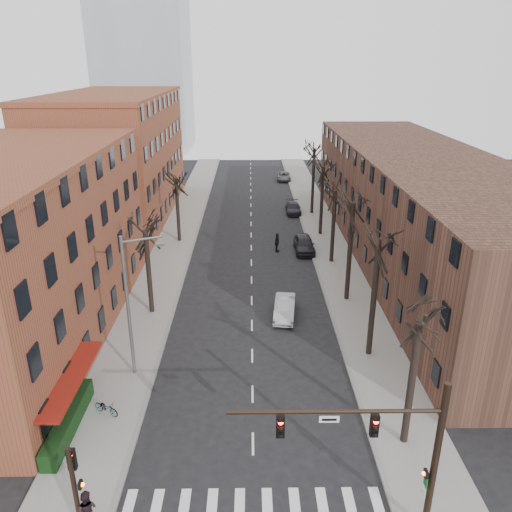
{
  "coord_description": "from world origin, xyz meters",
  "views": [
    {
      "loc": [
        -0.08,
        -15.84,
        18.02
      ],
      "look_at": [
        0.34,
        19.6,
        4.0
      ],
      "focal_mm": 35.0,
      "sensor_mm": 36.0,
      "label": 1
    }
  ],
  "objects_px": {
    "parked_car_near": "(304,244)",
    "bicycle": "(106,407)",
    "silver_sedan": "(285,308)",
    "parked_car_mid": "(293,208)"
  },
  "relations": [
    {
      "from": "bicycle",
      "to": "silver_sedan",
      "type": "bearing_deg",
      "value": -14.95
    },
    {
      "from": "parked_car_near",
      "to": "silver_sedan",
      "type": "bearing_deg",
      "value": -102.29
    },
    {
      "from": "parked_car_mid",
      "to": "bicycle",
      "type": "xyz_separation_m",
      "value": [
        -13.19,
        -38.16,
        -0.08
      ]
    },
    {
      "from": "parked_car_near",
      "to": "parked_car_mid",
      "type": "bearing_deg",
      "value": 89.52
    },
    {
      "from": "silver_sedan",
      "to": "parked_car_mid",
      "type": "height_order",
      "value": "silver_sedan"
    },
    {
      "from": "parked_car_near",
      "to": "bicycle",
      "type": "relative_size",
      "value": 3.02
    },
    {
      "from": "parked_car_mid",
      "to": "silver_sedan",
      "type": "bearing_deg",
      "value": -95.6
    },
    {
      "from": "parked_car_near",
      "to": "bicycle",
      "type": "bearing_deg",
      "value": -118.56
    },
    {
      "from": "parked_car_near",
      "to": "bicycle",
      "type": "height_order",
      "value": "parked_car_near"
    },
    {
      "from": "silver_sedan",
      "to": "parked_car_mid",
      "type": "relative_size",
      "value": 0.96
    }
  ]
}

